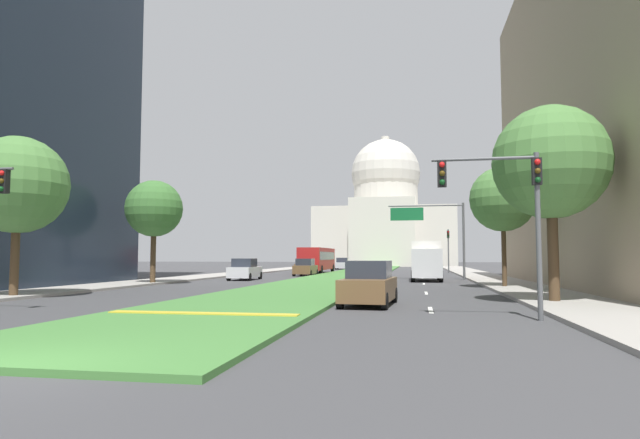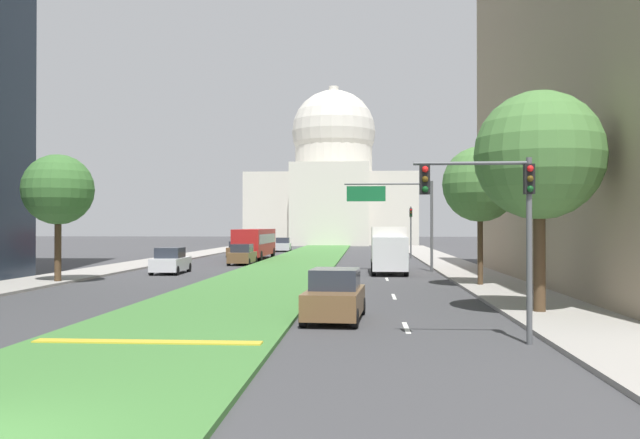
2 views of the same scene
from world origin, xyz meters
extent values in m
plane|color=#3D3D3F|center=(0.00, 56.41, 0.00)|extent=(260.00, 260.00, 0.00)
cube|color=#427A38|center=(0.00, 50.77, 0.07)|extent=(6.94, 101.54, 0.14)
cube|color=gold|center=(0.00, 8.35, 0.16)|extent=(6.25, 0.50, 0.04)
cube|color=silver|center=(7.20, 12.35, 0.00)|extent=(0.16, 2.40, 0.01)
cube|color=silver|center=(7.20, 21.65, 0.00)|extent=(0.16, 2.40, 0.01)
cube|color=silver|center=(7.20, 31.64, 0.00)|extent=(0.16, 2.40, 0.01)
cube|color=silver|center=(7.20, 42.14, 0.00)|extent=(0.16, 2.40, 0.01)
cube|color=silver|center=(7.20, 51.49, 0.00)|extent=(0.16, 2.40, 0.01)
cube|color=silver|center=(7.20, 57.48, 0.00)|extent=(0.16, 2.40, 0.01)
cube|color=silver|center=(7.20, 72.07, 0.00)|extent=(0.16, 2.40, 0.01)
cube|color=#9E9991|center=(-12.93, 45.13, 0.07)|extent=(4.00, 101.54, 0.15)
cube|color=#9E9991|center=(12.93, 45.13, 0.07)|extent=(4.00, 101.54, 0.15)
cube|color=beige|center=(0.00, 112.82, 6.19)|extent=(29.42, 24.96, 12.37)
cube|color=beige|center=(0.00, 98.34, 6.80)|extent=(12.95, 4.00, 13.61)
cylinder|color=beige|center=(0.00, 112.82, 15.16)|extent=(14.24, 14.24, 5.59)
sphere|color=beige|center=(0.00, 112.82, 20.66)|extent=(15.46, 15.46, 15.46)
cylinder|color=beige|center=(0.00, 112.82, 27.62)|extent=(1.80, 1.80, 3.00)
cube|color=black|center=(-7.55, 8.56, 4.60)|extent=(0.28, 0.24, 0.84)
sphere|color=red|center=(-7.55, 8.42, 4.88)|extent=(0.18, 0.18, 0.18)
sphere|color=#4C380F|center=(-7.55, 8.42, 4.60)|extent=(0.18, 0.18, 0.18)
sphere|color=#0F4219|center=(-7.55, 8.42, 4.32)|extent=(0.18, 0.18, 0.18)
cylinder|color=#515456|center=(10.43, 9.56, 2.60)|extent=(0.16, 0.16, 5.20)
cube|color=black|center=(10.43, 9.56, 4.60)|extent=(0.28, 0.24, 0.84)
sphere|color=red|center=(10.43, 9.42, 4.88)|extent=(0.18, 0.18, 0.18)
sphere|color=#4C380F|center=(10.43, 9.42, 4.60)|extent=(0.18, 0.18, 0.18)
sphere|color=#0F4219|center=(10.43, 9.42, 4.32)|extent=(0.18, 0.18, 0.18)
cylinder|color=#515456|center=(8.83, 9.56, 5.05)|extent=(3.20, 0.10, 0.10)
cube|color=black|center=(7.55, 9.56, 4.60)|extent=(0.28, 0.24, 0.84)
sphere|color=red|center=(7.55, 9.42, 4.88)|extent=(0.18, 0.18, 0.18)
sphere|color=#4C380F|center=(7.55, 9.42, 4.60)|extent=(0.18, 0.18, 0.18)
sphere|color=#0F4219|center=(7.55, 9.42, 4.32)|extent=(0.18, 0.18, 0.18)
cylinder|color=#515456|center=(10.43, 57.42, 2.60)|extent=(0.16, 0.16, 5.20)
cube|color=black|center=(10.43, 57.42, 4.60)|extent=(0.28, 0.24, 0.84)
sphere|color=red|center=(10.43, 57.28, 4.88)|extent=(0.18, 0.18, 0.18)
sphere|color=#4C380F|center=(10.43, 57.28, 4.60)|extent=(0.18, 0.18, 0.18)
sphere|color=#0F4219|center=(10.43, 57.28, 4.32)|extent=(0.18, 0.18, 0.18)
cylinder|color=#515456|center=(10.63, 38.59, 3.25)|extent=(0.20, 0.20, 6.50)
cylinder|color=#515456|center=(7.50, 38.59, 6.30)|extent=(6.26, 0.12, 0.12)
cube|color=#146033|center=(5.93, 38.54, 5.60)|extent=(2.80, 0.08, 1.10)
cylinder|color=#4C3823|center=(-11.95, 14.47, 2.05)|extent=(0.39, 0.39, 4.10)
sphere|color=#4C7F3D|center=(-11.95, 14.47, 5.37)|extent=(4.64, 4.64, 4.64)
cylinder|color=#4C3823|center=(12.27, 15.62, 2.29)|extent=(0.43, 0.43, 4.59)
sphere|color=#4C7F3D|center=(12.27, 15.62, 5.90)|extent=(4.75, 4.75, 4.75)
cylinder|color=#4C3823|center=(-11.56, 27.20, 2.13)|extent=(0.38, 0.38, 4.26)
sphere|color=#3D7033|center=(-11.56, 27.20, 5.36)|extent=(4.00, 4.00, 4.00)
cylinder|color=#4C3823|center=(12.02, 26.65, 2.21)|extent=(0.28, 0.28, 4.41)
sphere|color=#4C7F3D|center=(12.02, 26.65, 5.52)|extent=(4.04, 4.04, 4.04)
cube|color=brown|center=(4.81, 13.77, 0.65)|extent=(2.11, 4.29, 0.87)
cube|color=#282D38|center=(4.82, 13.94, 1.44)|extent=(1.74, 2.11, 0.71)
cylinder|color=black|center=(5.54, 12.08, 0.32)|extent=(0.26, 0.65, 0.64)
cylinder|color=black|center=(3.87, 12.19, 0.32)|extent=(0.26, 0.65, 0.64)
cylinder|color=black|center=(5.76, 15.35, 0.32)|extent=(0.26, 0.65, 0.64)
cylinder|color=black|center=(4.08, 15.46, 0.32)|extent=(0.26, 0.65, 0.64)
cube|color=silver|center=(-7.48, 35.37, 0.65)|extent=(2.01, 4.43, 0.87)
cube|color=#282D38|center=(-7.47, 35.20, 1.44)|extent=(1.71, 2.15, 0.71)
cylinder|color=black|center=(-8.39, 37.08, 0.32)|extent=(0.24, 0.65, 0.64)
cylinder|color=black|center=(-6.68, 37.14, 0.32)|extent=(0.24, 0.65, 0.64)
cylinder|color=black|center=(-8.27, 33.61, 0.32)|extent=(0.24, 0.65, 0.64)
cylinder|color=black|center=(-6.57, 33.67, 0.32)|extent=(0.24, 0.65, 0.64)
cube|color=brown|center=(-4.45, 45.76, 0.64)|extent=(1.83, 4.18, 0.85)
cube|color=#282D38|center=(-4.45, 45.60, 1.41)|extent=(1.60, 2.01, 0.69)
cylinder|color=black|center=(-5.27, 47.41, 0.32)|extent=(0.22, 0.64, 0.64)
cylinder|color=black|center=(-3.62, 47.40, 0.32)|extent=(0.22, 0.64, 0.64)
cylinder|color=black|center=(-5.29, 44.13, 0.32)|extent=(0.22, 0.64, 0.64)
cylinder|color=black|center=(-3.64, 44.12, 0.32)|extent=(0.22, 0.64, 0.64)
cube|color=brown|center=(-7.50, 59.77, 0.62)|extent=(1.93, 4.62, 0.80)
cube|color=#282D38|center=(-7.50, 59.58, 1.34)|extent=(1.66, 2.23, 0.65)
cylinder|color=black|center=(-8.38, 61.59, 0.32)|extent=(0.23, 0.64, 0.64)
cylinder|color=black|center=(-6.70, 61.63, 0.32)|extent=(0.23, 0.64, 0.64)
cylinder|color=black|center=(-8.30, 57.91, 0.32)|extent=(0.23, 0.64, 0.64)
cylinder|color=black|center=(-6.63, 57.94, 0.32)|extent=(0.23, 0.64, 0.64)
cube|color=#BCBCC1|center=(-4.57, 74.09, 0.65)|extent=(2.15, 4.50, 0.86)
cube|color=#282D38|center=(-4.56, 73.91, 1.43)|extent=(1.79, 2.21, 0.70)
cylinder|color=black|center=(-5.54, 75.78, 0.32)|extent=(0.26, 0.65, 0.64)
cylinder|color=black|center=(-3.82, 75.88, 0.32)|extent=(0.26, 0.65, 0.64)
cylinder|color=black|center=(-5.33, 72.29, 0.32)|extent=(0.26, 0.65, 0.64)
cylinder|color=black|center=(-3.60, 72.40, 0.32)|extent=(0.26, 0.65, 0.64)
cube|color=silver|center=(7.48, 34.05, 1.45)|extent=(2.30, 2.00, 2.20)
cube|color=silver|center=(7.48, 37.25, 1.80)|extent=(2.30, 4.40, 2.80)
cylinder|color=black|center=(8.53, 34.05, 0.45)|extent=(0.30, 0.90, 0.90)
cylinder|color=black|center=(6.43, 34.05, 0.45)|extent=(0.30, 0.90, 0.90)
cylinder|color=black|center=(8.53, 38.35, 0.45)|extent=(0.30, 0.90, 0.90)
cylinder|color=black|center=(6.43, 38.35, 0.45)|extent=(0.30, 0.90, 0.90)
cube|color=#B21E1E|center=(-4.81, 54.15, 1.70)|extent=(2.50, 11.00, 2.50)
cube|color=#232833|center=(-4.81, 54.15, 2.05)|extent=(2.52, 10.12, 0.90)
cylinder|color=black|center=(-5.96, 58.45, 0.50)|extent=(0.32, 1.00, 1.00)
cylinder|color=black|center=(-3.66, 58.45, 0.50)|extent=(0.32, 1.00, 1.00)
cylinder|color=black|center=(-5.96, 50.25, 0.50)|extent=(0.32, 1.00, 1.00)
cylinder|color=black|center=(-3.66, 50.25, 0.50)|extent=(0.32, 1.00, 1.00)
camera|label=1|loc=(6.72, -7.88, 1.96)|focal=30.09mm
camera|label=2|loc=(5.88, -9.13, 3.31)|focal=37.04mm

